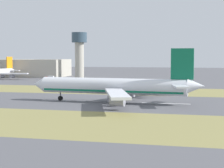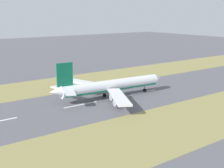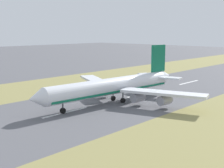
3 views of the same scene
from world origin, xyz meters
name	(u,v)px [view 2 (image 2 of 3)]	position (x,y,z in m)	size (l,w,h in m)	color
ground_plane	(110,99)	(0.00, 0.00, 0.00)	(800.00, 800.00, 0.00)	#56565B
grass_median_west	(68,83)	(-45.00, 0.00, 0.00)	(40.00, 600.00, 0.01)	olive
grass_median_east	(178,123)	(45.00, 0.00, 0.00)	(40.00, 600.00, 0.01)	olive
centreline_dash_mid	(81,105)	(0.00, -17.50, 0.01)	(1.20, 18.00, 0.01)	silver
centreline_dash_far	(143,92)	(0.00, 22.50, 0.01)	(1.20, 18.00, 0.01)	silver
airplane_main_jet	(109,86)	(-2.14, 0.61, 6.02)	(63.93, 67.22, 20.20)	silver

